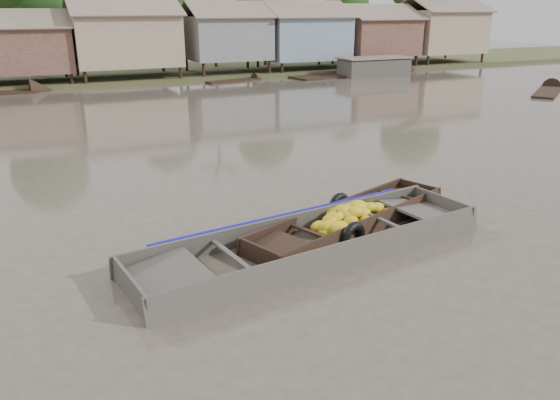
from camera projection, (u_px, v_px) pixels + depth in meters
name	position (u px, v px, depth m)	size (l,w,h in m)	color
ground	(282.00, 269.00, 10.21)	(120.00, 120.00, 0.00)	#4D453B
riverbank	(126.00, 31.00, 37.63)	(120.00, 12.47, 10.22)	#384723
banana_boat	(349.00, 220.00, 12.10)	(5.77, 3.19, 0.78)	black
viewer_boat	(312.00, 247.00, 11.00)	(7.80, 2.95, 0.61)	#403A36
distant_boats	(297.00, 78.00, 36.33)	(46.52, 15.98, 1.38)	black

